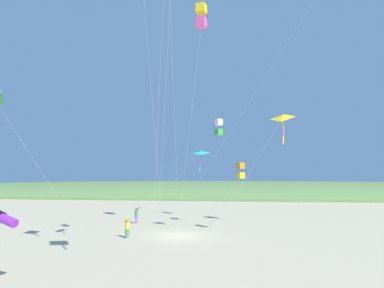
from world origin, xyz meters
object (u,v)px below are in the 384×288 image
(kite_delta_long_streamer_left, at_px, (282,118))
(kite_delta_black_fish_shape, at_px, (201,153))
(person_adult_flyer, at_px, (136,214))
(person_child_green_jacket, at_px, (127,227))
(kite_box_white_trailing, at_px, (241,171))
(kite_box_teal_far_right, at_px, (219,127))
(kite_box_striped_overhead, at_px, (201,16))

(kite_delta_long_streamer_left, relative_size, kite_delta_black_fish_shape, 1.31)
(person_adult_flyer, bearing_deg, kite_delta_black_fish_shape, -122.97)
(person_child_green_jacket, bearing_deg, kite_delta_long_streamer_left, -64.52)
(kite_box_white_trailing, bearing_deg, kite_delta_black_fish_shape, 85.57)
(person_child_green_jacket, bearing_deg, person_adult_flyer, 12.18)
(person_child_green_jacket, height_order, kite_box_teal_far_right, kite_box_teal_far_right)
(kite_delta_black_fish_shape, bearing_deg, kite_box_teal_far_right, -9.68)
(kite_delta_long_streamer_left, bearing_deg, person_adult_flyer, 83.07)
(kite_delta_long_streamer_left, distance_m, kite_delta_black_fish_shape, 9.02)
(person_adult_flyer, xyz_separation_m, kite_delta_long_streamer_left, (-1.83, -15.10, 9.64))
(kite_box_white_trailing, height_order, kite_delta_black_fish_shape, kite_delta_black_fish_shape)
(person_adult_flyer, distance_m, kite_delta_black_fish_shape, 10.66)
(kite_box_teal_far_right, relative_size, kite_delta_long_streamer_left, 1.04)
(kite_delta_black_fish_shape, bearing_deg, kite_delta_long_streamer_left, -69.15)
(kite_box_white_trailing, bearing_deg, kite_box_striped_overhead, 101.78)
(person_adult_flyer, xyz_separation_m, kite_box_striped_overhead, (-5.76, -7.54, 18.63))
(kite_box_teal_far_right, height_order, kite_delta_long_streamer_left, kite_box_teal_far_right)
(person_child_green_jacket, bearing_deg, kite_delta_black_fish_shape, -58.67)
(person_adult_flyer, height_order, kite_delta_black_fish_shape, kite_delta_black_fish_shape)
(kite_box_striped_overhead, bearing_deg, kite_delta_long_streamer_left, -62.57)
(person_adult_flyer, height_order, kite_box_teal_far_right, kite_box_teal_far_right)
(kite_box_striped_overhead, distance_m, kite_delta_black_fish_shape, 12.62)
(person_adult_flyer, relative_size, kite_box_white_trailing, 0.29)
(kite_box_teal_far_right, bearing_deg, kite_delta_long_streamer_left, -126.94)
(kite_box_striped_overhead, bearing_deg, person_adult_flyer, 52.65)
(kite_delta_long_streamer_left, xyz_separation_m, kite_box_striped_overhead, (-3.92, 7.56, 8.99))
(kite_box_white_trailing, distance_m, kite_box_striped_overhead, 14.59)
(person_adult_flyer, bearing_deg, kite_box_teal_far_right, -71.05)
(kite_box_white_trailing, bearing_deg, person_adult_flyer, 65.15)
(kite_delta_long_streamer_left, bearing_deg, kite_box_white_trailing, 127.56)
(kite_box_teal_far_right, relative_size, kite_delta_black_fish_shape, 1.36)
(kite_delta_long_streamer_left, height_order, kite_box_striped_overhead, kite_box_striped_overhead)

